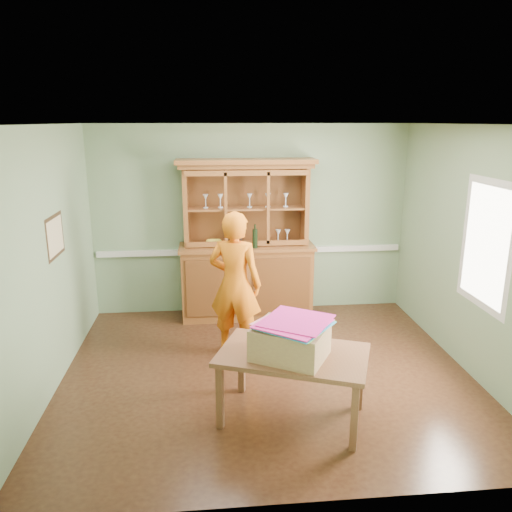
{
  "coord_description": "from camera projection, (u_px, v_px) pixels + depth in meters",
  "views": [
    {
      "loc": [
        -0.6,
        -5.04,
        2.74
      ],
      "look_at": [
        -0.08,
        0.4,
        1.25
      ],
      "focal_mm": 35.0,
      "sensor_mm": 36.0,
      "label": 1
    }
  ],
  "objects": [
    {
      "name": "window_panel",
      "position": [
        486.0,
        245.0,
        5.13
      ],
      "size": [
        0.03,
        0.96,
        1.36
      ],
      "color": "silver",
      "rests_on": "wall_right"
    },
    {
      "name": "kite_stack",
      "position": [
        294.0,
        323.0,
        4.45
      ],
      "size": [
        0.78,
        0.78,
        0.04
      ],
      "rotation": [
        0.0,
        0.0,
        0.91
      ],
      "color": "#51C239",
      "rests_on": "cardboard_box"
    },
    {
      "name": "dining_table",
      "position": [
        293.0,
        361.0,
        4.6
      ],
      "size": [
        1.55,
        1.24,
        0.67
      ],
      "rotation": [
        0.0,
        0.0,
        -0.37
      ],
      "color": "brown",
      "rests_on": "floor"
    },
    {
      "name": "chair_rail",
      "position": [
        251.0,
        251.0,
        7.27
      ],
      "size": [
        4.41,
        0.05,
        0.08
      ],
      "primitive_type": "cube",
      "color": "silver",
      "rests_on": "wall_back"
    },
    {
      "name": "china_hutch",
      "position": [
        247.0,
        263.0,
        7.07
      ],
      "size": [
        1.9,
        0.63,
        2.24
      ],
      "color": "brown",
      "rests_on": "floor"
    },
    {
      "name": "framed_map",
      "position": [
        56.0,
        236.0,
        5.29
      ],
      "size": [
        0.03,
        0.6,
        0.46
      ],
      "color": "#372616",
      "rests_on": "wall_left"
    },
    {
      "name": "wall_back",
      "position": [
        251.0,
        220.0,
        7.18
      ],
      "size": [
        4.5,
        0.0,
        4.5
      ],
      "primitive_type": "plane",
      "rotation": [
        1.57,
        0.0,
        0.0
      ],
      "color": "gray",
      "rests_on": "floor"
    },
    {
      "name": "cardboard_box",
      "position": [
        290.0,
        342.0,
        4.46
      ],
      "size": [
        0.79,
        0.74,
        0.29
      ],
      "primitive_type": "cube",
      "rotation": [
        0.0,
        0.0,
        -0.52
      ],
      "color": "tan",
      "rests_on": "dining_table"
    },
    {
      "name": "wall_right",
      "position": [
        471.0,
        251.0,
        5.46
      ],
      "size": [
        0.0,
        4.0,
        4.0
      ],
      "primitive_type": "plane",
      "rotation": [
        1.57,
        0.0,
        -1.57
      ],
      "color": "gray",
      "rests_on": "floor"
    },
    {
      "name": "wall_front",
      "position": [
        302.0,
        335.0,
        3.34
      ],
      "size": [
        4.5,
        0.0,
        4.5
      ],
      "primitive_type": "plane",
      "rotation": [
        -1.57,
        0.0,
        0.0
      ],
      "color": "gray",
      "rests_on": "floor"
    },
    {
      "name": "floor",
      "position": [
        267.0,
        372.0,
        5.61
      ],
      "size": [
        4.5,
        4.5,
        0.0
      ],
      "primitive_type": "plane",
      "color": "#4B2C18",
      "rests_on": "ground"
    },
    {
      "name": "person",
      "position": [
        235.0,
        284.0,
        5.87
      ],
      "size": [
        0.75,
        0.62,
        1.75
      ],
      "primitive_type": "imported",
      "rotation": [
        0.0,
        0.0,
        2.78
      ],
      "color": "orange",
      "rests_on": "floor"
    },
    {
      "name": "ceiling",
      "position": [
        268.0,
        124.0,
        4.9
      ],
      "size": [
        4.5,
        4.5,
        0.0
      ],
      "primitive_type": "plane",
      "rotation": [
        3.14,
        0.0,
        0.0
      ],
      "color": "white",
      "rests_on": "wall_back"
    },
    {
      "name": "wall_left",
      "position": [
        47.0,
        262.0,
        5.05
      ],
      "size": [
        0.0,
        4.0,
        4.0
      ],
      "primitive_type": "plane",
      "rotation": [
        1.57,
        0.0,
        1.57
      ],
      "color": "gray",
      "rests_on": "floor"
    }
  ]
}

